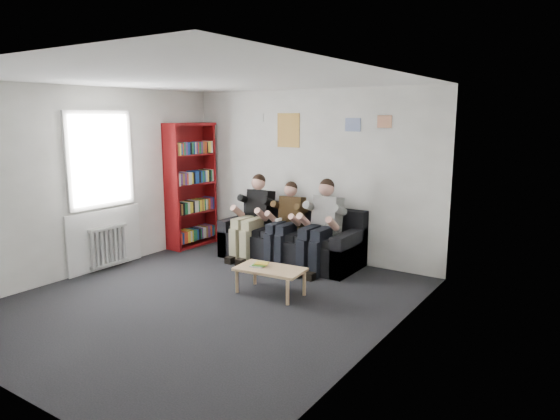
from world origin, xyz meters
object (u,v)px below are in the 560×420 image
object	(u,v)px
coffee_table	(270,271)
sofa	(292,242)
bookshelf	(192,185)
person_left	(252,217)
person_right	(320,226)
person_middle	(285,223)

from	to	relation	value
coffee_table	sofa	bearing A→B (deg)	112.02
coffee_table	bookshelf	bearing A→B (deg)	153.32
sofa	person_left	size ratio (longest dim) A/B	1.65
sofa	bookshelf	xyz separation A→B (m)	(-1.99, -0.14, 0.77)
bookshelf	person_right	distance (m)	2.65
bookshelf	person_left	world-z (taller)	bookshelf
sofa	bookshelf	distance (m)	2.14
coffee_table	person_middle	world-z (taller)	person_middle
person_right	person_left	bearing A→B (deg)	-173.92
bookshelf	person_right	bearing A→B (deg)	2.73
person_left	bookshelf	bearing A→B (deg)	177.43
coffee_table	person_left	world-z (taller)	person_left
person_middle	person_right	xyz separation A→B (m)	(0.62, -0.00, 0.03)
person_left	person_right	size ratio (longest dim) A/B	0.99
sofa	bookshelf	bearing A→B (deg)	-175.89
person_left	person_middle	size ratio (longest dim) A/B	1.06
sofa	person_right	xyz separation A→B (m)	(0.62, -0.20, 0.37)
person_left	person_middle	world-z (taller)	person_left
bookshelf	person_left	size ratio (longest dim) A/B	1.59
bookshelf	person_middle	size ratio (longest dim) A/B	1.69
coffee_table	person_middle	distance (m)	1.41
person_left	person_right	xyz separation A→B (m)	(1.25, -0.00, 0.00)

